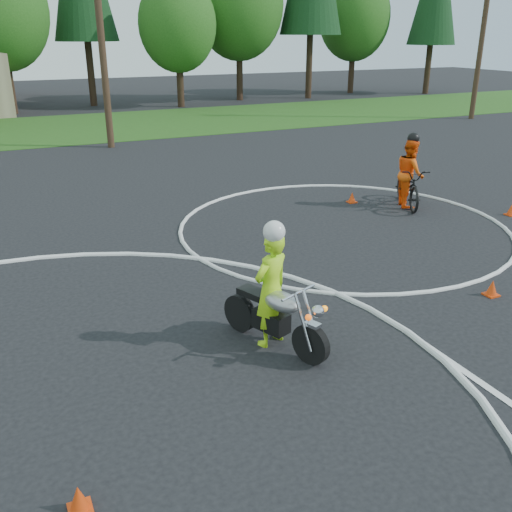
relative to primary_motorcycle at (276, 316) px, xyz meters
name	(u,v)px	position (x,y,z in m)	size (l,w,h in m)	color
course_markings	(153,345)	(-1.71, 0.81, -0.52)	(19.05, 19.05, 0.12)	silver
primary_motorcycle	(276,316)	(0.00, 0.00, 0.00)	(0.95, 1.95, 1.08)	black
rider_primary_grp	(271,286)	(-0.02, 0.13, 0.44)	(0.78, 0.65, 2.00)	#ADEE19
rider_second_grp	(409,181)	(6.78, 5.26, 0.19)	(1.54, 2.23, 2.03)	black
traffic_cones	(263,349)	(-0.31, -0.20, -0.39)	(20.36, 11.30, 0.30)	red
utility_poles	(99,13)	(1.12, 17.46, 4.67)	(41.60, 1.12, 10.00)	#473321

